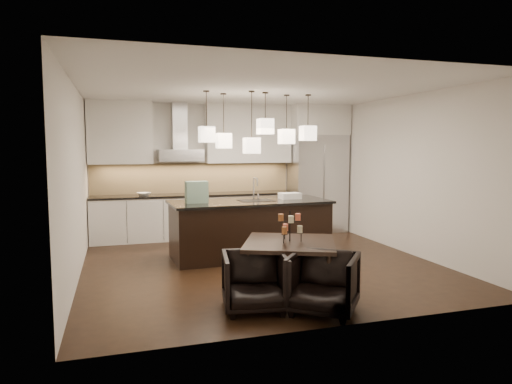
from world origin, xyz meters
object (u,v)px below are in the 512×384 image
object	(u,v)px
refrigerator	(317,184)
island_body	(250,230)
dining_table	(290,267)
armchair_right	(323,283)
armchair_left	(255,281)

from	to	relation	value
refrigerator	island_body	bearing A→B (deg)	-138.74
dining_table	armchair_right	xyz separation A→B (m)	(0.10, -0.78, 0.01)
refrigerator	armchair_left	size ratio (longest dim) A/B	2.89
refrigerator	dining_table	size ratio (longest dim) A/B	1.90
dining_table	armchair_left	size ratio (longest dim) A/B	1.52
dining_table	island_body	bearing A→B (deg)	111.77
armchair_left	island_body	bearing A→B (deg)	84.58
refrigerator	armchair_left	bearing A→B (deg)	-122.43
armchair_left	refrigerator	bearing A→B (deg)	67.19
refrigerator	dining_table	xyz separation A→B (m)	(-2.18, -3.93, -0.74)
island_body	dining_table	bearing A→B (deg)	-94.36
refrigerator	armchair_right	xyz separation A→B (m)	(-2.08, -4.71, -0.73)
refrigerator	island_body	world-z (taller)	refrigerator
island_body	armchair_right	bearing A→B (deg)	-91.83
refrigerator	armchair_left	distance (m)	5.26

